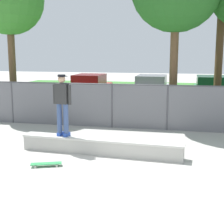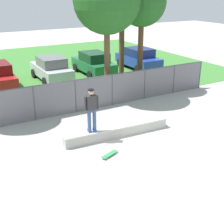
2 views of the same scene
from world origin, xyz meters
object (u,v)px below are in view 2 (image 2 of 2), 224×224
Objects in this scene: tree_far at (142,3)px; car_silver at (51,69)px; skateboard at (110,154)px; car_blue at (139,58)px; concrete_ledge at (117,131)px; tree_near_right at (107,0)px; car_green at (94,63)px; skateboarder at (92,108)px.

tree_far is 1.59× the size of car_silver.
car_blue is at bearing 51.39° from skateboard.
tree_near_right reaches higher than concrete_ledge.
tree_near_right is 7.29m from car_silver.
car_green is 1.00× the size of car_blue.
skateboarder is 9.95m from car_silver.
skateboarder is (-1.17, 0.05, 1.26)m from concrete_ledge.
skateboard is 8.37m from tree_near_right.
skateboard is at bearing -129.82° from concrete_ledge.
concrete_ledge is at bearing -93.10° from car_silver.
skateboarder is 13.13m from car_blue.
car_silver is at bearing 178.94° from car_blue.
tree_far is 7.69m from car_silver.
tree_near_right is 1.71× the size of car_blue.
concrete_ledge reaches higher than skateboard.
tree_far is at bearing -51.00° from car_silver.
skateboarder is at bearing -99.89° from car_silver.
car_silver and car_blue have the same top height.
car_green is at bearing 97.65° from tree_far.
tree_near_right is (3.08, 4.28, 3.92)m from skateboarder.
tree_near_right reaches higher than skateboarder.
skateboard is (-1.13, -1.35, -0.16)m from concrete_ledge.
car_silver is 7.17m from car_blue.
car_blue reaches higher than concrete_ledge.
tree_near_right is at bearing -109.06° from car_green.
car_blue is at bearing -1.06° from car_silver.
skateboard is at bearing -118.05° from tree_near_right.
tree_far reaches higher than car_green.
car_blue is (3.87, -0.23, 0.00)m from car_green.
concrete_ledge is at bearing -128.44° from car_blue.
car_silver is at bearing 86.90° from concrete_ledge.
tree_far is 7.23m from car_blue.
concrete_ledge is 1.72m from skateboarder.
concrete_ledge is 12.40m from car_blue.
tree_near_right is (1.90, 4.34, 5.18)m from concrete_ledge.
skateboarder reaches higher than concrete_ledge.
tree_near_right is 1.71× the size of car_silver.
concrete_ledge is 5.94× the size of skateboard.
car_blue is (3.19, 4.78, -4.38)m from tree_far.
skateboarder is 11.10m from car_green.
tree_near_right is at bearing -167.27° from tree_far.
car_green is (-0.67, 5.01, -4.38)m from tree_far.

